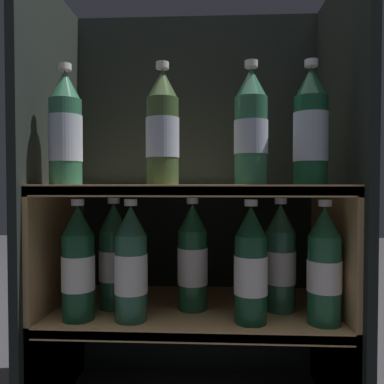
{
  "coord_description": "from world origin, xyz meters",
  "views": [
    {
      "loc": [
        0.04,
        -0.74,
        0.55
      ],
      "look_at": [
        0.0,
        0.12,
        0.53
      ],
      "focal_mm": 35.0,
      "sensor_mm": 36.0,
      "label": 1
    }
  ],
  "objects": [
    {
      "name": "bottle_lower_back_2",
      "position": [
        0.21,
        0.15,
        0.37
      ],
      "size": [
        0.07,
        0.07,
        0.27
      ],
      "color": "#285B42",
      "rests_on": "shelf_lower"
    },
    {
      "name": "shelf_upper",
      "position": [
        0.0,
        0.16,
        0.4
      ],
      "size": [
        0.68,
        0.34,
        0.55
      ],
      "color": "tan",
      "rests_on": "ground_plane"
    },
    {
      "name": "bottle_lower_back_0",
      "position": [
        -0.19,
        0.15,
        0.37
      ],
      "size": [
        0.07,
        0.07,
        0.27
      ],
      "color": "#1E5638",
      "rests_on": "shelf_lower"
    },
    {
      "name": "shelf_lower",
      "position": [
        0.0,
        0.16,
        0.2
      ],
      "size": [
        0.68,
        0.34,
        0.25
      ],
      "color": "tan",
      "rests_on": "ground_plane"
    },
    {
      "name": "bottle_upper_front_3",
      "position": [
        0.25,
        0.07,
        0.66
      ],
      "size": [
        0.07,
        0.07,
        0.27
      ],
      "color": "#144228",
      "rests_on": "shelf_upper"
    },
    {
      "name": "bottle_upper_front_1",
      "position": [
        -0.06,
        0.07,
        0.66
      ],
      "size": [
        0.07,
        0.07,
        0.27
      ],
      "color": "#384C28",
      "rests_on": "shelf_upper"
    },
    {
      "name": "fridge_side_right",
      "position": [
        0.35,
        0.17,
        0.51
      ],
      "size": [
        0.02,
        0.38,
        1.03
      ],
      "primitive_type": "cube",
      "color": "black",
      "rests_on": "ground_plane"
    },
    {
      "name": "fridge_side_left",
      "position": [
        -0.35,
        0.17,
        0.51
      ],
      "size": [
        0.02,
        0.38,
        1.03
      ],
      "primitive_type": "cube",
      "color": "black",
      "rests_on": "ground_plane"
    },
    {
      "name": "bottle_lower_front_2",
      "position": [
        0.13,
        0.07,
        0.37
      ],
      "size": [
        0.07,
        0.07,
        0.27
      ],
      "color": "#144228",
      "rests_on": "shelf_lower"
    },
    {
      "name": "fridge_back_wall",
      "position": [
        0.0,
        0.35,
        0.51
      ],
      "size": [
        0.72,
        0.02,
        1.03
      ],
      "primitive_type": "cube",
      "color": "black",
      "rests_on": "ground_plane"
    },
    {
      "name": "bottle_upper_front_2",
      "position": [
        0.13,
        0.07,
        0.66
      ],
      "size": [
        0.07,
        0.07,
        0.27
      ],
      "color": "#285B42",
      "rests_on": "shelf_upper"
    },
    {
      "name": "bottle_lower_front_0",
      "position": [
        -0.25,
        0.07,
        0.37
      ],
      "size": [
        0.07,
        0.07,
        0.27
      ],
      "color": "#144228",
      "rests_on": "shelf_lower"
    },
    {
      "name": "bottle_lower_back_1",
      "position": [
        -0.0,
        0.15,
        0.37
      ],
      "size": [
        0.07,
        0.07,
        0.27
      ],
      "color": "#194C2D",
      "rests_on": "shelf_lower"
    },
    {
      "name": "bottle_lower_front_3",
      "position": [
        0.29,
        0.07,
        0.37
      ],
      "size": [
        0.07,
        0.07,
        0.27
      ],
      "color": "#1E5638",
      "rests_on": "shelf_lower"
    },
    {
      "name": "bottle_lower_front_1",
      "position": [
        -0.13,
        0.07,
        0.37
      ],
      "size": [
        0.07,
        0.07,
        0.27
      ],
      "color": "#285B42",
      "rests_on": "shelf_lower"
    },
    {
      "name": "bottle_upper_front_0",
      "position": [
        -0.27,
        0.07,
        0.66
      ],
      "size": [
        0.07,
        0.07,
        0.27
      ],
      "color": "#285B42",
      "rests_on": "shelf_upper"
    }
  ]
}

